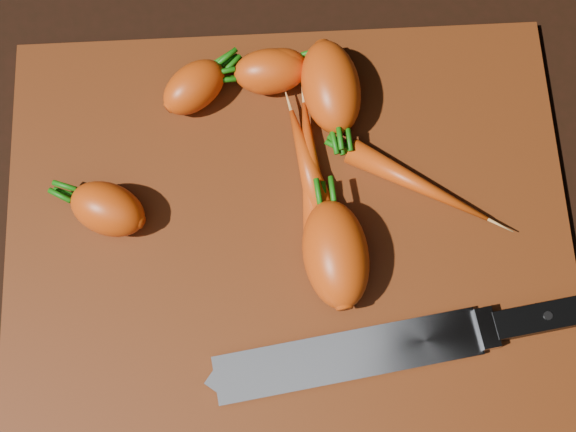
{
  "coord_description": "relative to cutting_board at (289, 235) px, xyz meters",
  "views": [
    {
      "loc": [
        -0.01,
        -0.2,
        0.69
      ],
      "look_at": [
        0.0,
        0.01,
        0.03
      ],
      "focal_mm": 50.0,
      "sensor_mm": 36.0,
      "label": 1
    }
  ],
  "objects": [
    {
      "name": "carrot_8",
      "position": [
        0.02,
        0.06,
        0.02
      ],
      "size": [
        0.05,
        0.11,
        0.03
      ],
      "primitive_type": "ellipsoid",
      "rotation": [
        0.0,
        0.0,
        1.79
      ],
      "color": "#C5420C",
      "rests_on": "cutting_board"
    },
    {
      "name": "carrot_1",
      "position": [
        -0.16,
        0.02,
        0.03
      ],
      "size": [
        0.08,
        0.07,
        0.05
      ],
      "primitive_type": "ellipsoid",
      "rotation": [
        0.0,
        0.0,
        2.71
      ],
      "color": "#C5420C",
      "rests_on": "cutting_board"
    },
    {
      "name": "carrot_6",
      "position": [
        0.02,
        0.06,
        0.02
      ],
      "size": [
        0.03,
        0.12,
        0.03
      ],
      "primitive_type": "ellipsoid",
      "rotation": [
        0.0,
        0.0,
        1.61
      ],
      "color": "#C5420C",
      "rests_on": "cutting_board"
    },
    {
      "name": "carrot_3",
      "position": [
        0.04,
        -0.03,
        0.03
      ],
      "size": [
        0.06,
        0.1,
        0.06
      ],
      "primitive_type": "ellipsoid",
      "rotation": [
        0.0,
        0.0,
        1.66
      ],
      "color": "#C5420C",
      "rests_on": "cutting_board"
    },
    {
      "name": "carrot_7",
      "position": [
        0.12,
        0.04,
        0.02
      ],
      "size": [
        0.13,
        0.09,
        0.02
      ],
      "primitive_type": "ellipsoid",
      "rotation": [
        0.0,
        0.0,
        -0.55
      ],
      "color": "#C5420C",
      "rests_on": "cutting_board"
    },
    {
      "name": "knife",
      "position": [
        0.07,
        -0.11,
        0.02
      ],
      "size": [
        0.37,
        0.08,
        0.02
      ],
      "rotation": [
        0.0,
        0.0,
        0.14
      ],
      "color": "gray",
      "rests_on": "cutting_board"
    },
    {
      "name": "cutting_board",
      "position": [
        0.0,
        0.0,
        0.0
      ],
      "size": [
        0.5,
        0.4,
        0.01
      ],
      "primitive_type": "cube",
      "color": "#4C210C",
      "rests_on": "ground"
    },
    {
      "name": "ground",
      "position": [
        0.0,
        0.0,
        -0.01
      ],
      "size": [
        2.0,
        2.0,
        0.01
      ],
      "primitive_type": "cube",
      "color": "black"
    },
    {
      "name": "carrot_0",
      "position": [
        -0.08,
        0.14,
        0.03
      ],
      "size": [
        0.08,
        0.07,
        0.04
      ],
      "primitive_type": "ellipsoid",
      "rotation": [
        0.0,
        0.0,
        0.69
      ],
      "color": "#C5420C",
      "rests_on": "cutting_board"
    },
    {
      "name": "carrot_2",
      "position": [
        0.04,
        0.13,
        0.03
      ],
      "size": [
        0.06,
        0.1,
        0.05
      ],
      "primitive_type": "ellipsoid",
      "rotation": [
        0.0,
        0.0,
        -1.46
      ],
      "color": "#C5420C",
      "rests_on": "cutting_board"
    },
    {
      "name": "carrot_4",
      "position": [
        -0.01,
        0.15,
        0.03
      ],
      "size": [
        0.07,
        0.04,
        0.04
      ],
      "primitive_type": "ellipsoid",
      "rotation": [
        0.0,
        0.0,
        3.18
      ],
      "color": "#C5420C",
      "rests_on": "cutting_board"
    },
    {
      "name": "carrot_5",
      "position": [
        -0.01,
        0.15,
        0.03
      ],
      "size": [
        0.07,
        0.06,
        0.04
      ],
      "primitive_type": "ellipsoid",
      "rotation": [
        0.0,
        0.0,
        0.34
      ],
      "color": "#C5420C",
      "rests_on": "cutting_board"
    }
  ]
}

